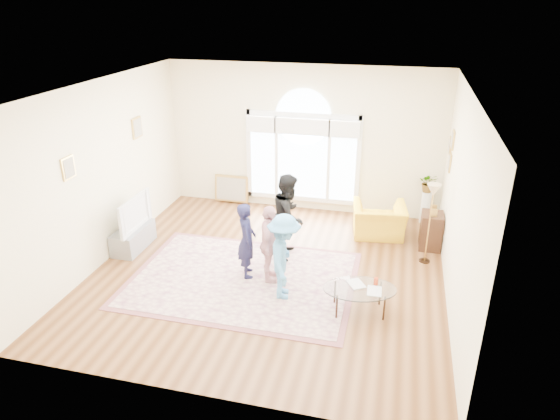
% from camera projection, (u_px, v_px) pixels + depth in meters
% --- Properties ---
extents(ground, '(6.00, 6.00, 0.00)m').
position_uv_depth(ground, '(268.00, 273.00, 8.76)').
color(ground, '#542F14').
rests_on(ground, ground).
extents(room_shell, '(6.00, 6.00, 6.00)m').
position_uv_depth(room_shell, '(302.00, 143.00, 10.65)').
color(room_shell, beige).
rests_on(room_shell, ground).
extents(area_rug, '(3.60, 2.60, 0.02)m').
position_uv_depth(area_rug, '(243.00, 279.00, 8.56)').
color(area_rug, beige).
rests_on(area_rug, ground).
extents(rug_border, '(3.80, 2.80, 0.01)m').
position_uv_depth(rug_border, '(243.00, 279.00, 8.56)').
color(rug_border, '#874C4F').
rests_on(rug_border, ground).
extents(tv_console, '(0.45, 1.00, 0.42)m').
position_uv_depth(tv_console, '(133.00, 238.00, 9.55)').
color(tv_console, gray).
rests_on(tv_console, ground).
extents(television, '(0.17, 1.10, 0.63)m').
position_uv_depth(television, '(130.00, 213.00, 9.34)').
color(television, black).
rests_on(television, tv_console).
extents(coffee_table, '(1.23, 0.92, 0.54)m').
position_uv_depth(coffee_table, '(360.00, 289.00, 7.55)').
color(coffee_table, silver).
rests_on(coffee_table, ground).
extents(armchair, '(1.14, 1.03, 0.67)m').
position_uv_depth(armchair, '(379.00, 220.00, 9.98)').
color(armchair, yellow).
rests_on(armchair, ground).
extents(side_cabinet, '(0.40, 0.50, 0.70)m').
position_uv_depth(side_cabinet, '(431.00, 231.00, 9.52)').
color(side_cabinet, black).
rests_on(side_cabinet, ground).
extents(floor_lamp, '(0.32, 0.32, 1.51)m').
position_uv_depth(floor_lamp, '(433.00, 196.00, 8.63)').
color(floor_lamp, black).
rests_on(floor_lamp, ground).
extents(plant_pedestal, '(0.20, 0.20, 0.70)m').
position_uv_depth(plant_pedestal, '(425.00, 207.00, 10.55)').
color(plant_pedestal, white).
rests_on(plant_pedestal, ground).
extents(potted_plant, '(0.38, 0.33, 0.41)m').
position_uv_depth(potted_plant, '(429.00, 183.00, 10.33)').
color(potted_plant, '#33722D').
rests_on(potted_plant, plant_pedestal).
extents(leaning_picture, '(0.80, 0.14, 0.62)m').
position_uv_depth(leaning_picture, '(232.00, 202.00, 11.71)').
color(leaning_picture, tan).
rests_on(leaning_picture, ground).
extents(child_navy, '(0.48, 0.57, 1.33)m').
position_uv_depth(child_navy, '(247.00, 240.00, 8.42)').
color(child_navy, '#171736').
rests_on(child_navy, area_rug).
extents(child_black, '(0.62, 0.78, 1.57)m').
position_uv_depth(child_black, '(289.00, 216.00, 9.05)').
color(child_black, black).
rests_on(child_black, area_rug).
extents(child_pink, '(0.48, 0.84, 1.36)m').
position_uv_depth(child_pink, '(269.00, 244.00, 8.26)').
color(child_pink, '#E5A5AC').
rests_on(child_pink, area_rug).
extents(child_blue, '(0.68, 0.99, 1.42)m').
position_uv_depth(child_blue, '(284.00, 257.00, 7.80)').
color(child_blue, '#4B93CE').
rests_on(child_blue, area_rug).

